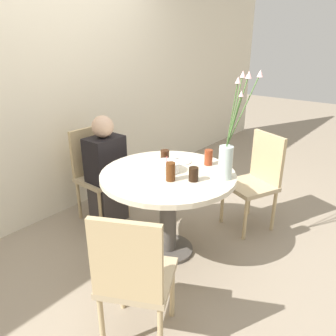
{
  "coord_description": "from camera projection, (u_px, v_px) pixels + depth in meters",
  "views": [
    {
      "loc": [
        -1.83,
        -1.49,
        1.72
      ],
      "look_at": [
        0.0,
        0.0,
        0.77
      ],
      "focal_mm": 35.0,
      "sensor_mm": 36.0,
      "label": 1
    }
  ],
  "objects": [
    {
      "name": "chair_right_flank",
      "position": [
        257.0,
        176.0,
        3.05
      ],
      "size": [
        0.53,
        0.53,
        0.91
      ],
      "rotation": [
        0.0,
        0.0,
        4.31
      ],
      "color": "tan",
      "rests_on": "ground_plane"
    },
    {
      "name": "chair_near_front",
      "position": [
        133.0,
        275.0,
        1.79
      ],
      "size": [
        0.54,
        0.54,
        0.91
      ],
      "rotation": [
        0.0,
        0.0,
        2.05
      ],
      "color": "tan",
      "rests_on": "ground_plane"
    },
    {
      "name": "dining_table",
      "position": [
        168.0,
        190.0,
        2.61
      ],
      "size": [
        1.06,
        1.06,
        0.73
      ],
      "color": "beige",
      "rests_on": "ground_plane"
    },
    {
      "name": "chair_far_back",
      "position": [
        96.0,
        169.0,
        3.21
      ],
      "size": [
        0.41,
        0.41,
        0.91
      ],
      "rotation": [
        0.0,
        0.0,
        -0.03
      ],
      "color": "tan",
      "rests_on": "ground_plane"
    },
    {
      "name": "flower_vase",
      "position": [
        228.0,
        151.0,
        2.39
      ],
      "size": [
        0.23,
        0.21,
        0.78
      ],
      "color": "#B2C6C1",
      "rests_on": "dining_table"
    },
    {
      "name": "drink_glass_1",
      "position": [
        165.0,
        156.0,
        2.76
      ],
      "size": [
        0.07,
        0.07,
        0.1
      ],
      "color": "#33190C",
      "rests_on": "dining_table"
    },
    {
      "name": "drink_glass_3",
      "position": [
        208.0,
        157.0,
        2.7
      ],
      "size": [
        0.07,
        0.07,
        0.13
      ],
      "color": "maroon",
      "rests_on": "dining_table"
    },
    {
      "name": "birthday_cake",
      "position": [
        167.0,
        167.0,
        2.57
      ],
      "size": [
        0.2,
        0.2,
        0.12
      ],
      "color": "white",
      "rests_on": "dining_table"
    },
    {
      "name": "ground_plane",
      "position": [
        168.0,
        250.0,
        2.83
      ],
      "size": [
        16.0,
        16.0,
        0.0
      ],
      "primitive_type": "plane",
      "color": "gray"
    },
    {
      "name": "wall_back",
      "position": [
        60.0,
        84.0,
        3.12
      ],
      "size": [
        8.0,
        0.05,
        2.6
      ],
      "color": "beige",
      "rests_on": "ground_plane"
    },
    {
      "name": "side_plate",
      "position": [
        181.0,
        162.0,
        2.77
      ],
      "size": [
        0.17,
        0.17,
        0.01
      ],
      "color": "white",
      "rests_on": "dining_table"
    },
    {
      "name": "drink_glass_0",
      "position": [
        194.0,
        174.0,
        2.4
      ],
      "size": [
        0.07,
        0.07,
        0.1
      ],
      "color": "black",
      "rests_on": "dining_table"
    },
    {
      "name": "person_woman",
      "position": [
        106.0,
        174.0,
        3.12
      ],
      "size": [
        0.34,
        0.24,
        1.07
      ],
      "color": "#383333",
      "rests_on": "ground_plane"
    },
    {
      "name": "drink_glass_2",
      "position": [
        171.0,
        172.0,
        2.4
      ],
      "size": [
        0.07,
        0.07,
        0.14
      ],
      "color": "#51280F",
      "rests_on": "dining_table"
    }
  ]
}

